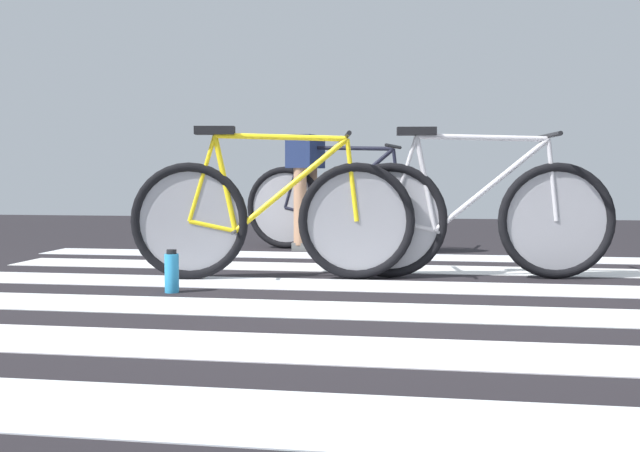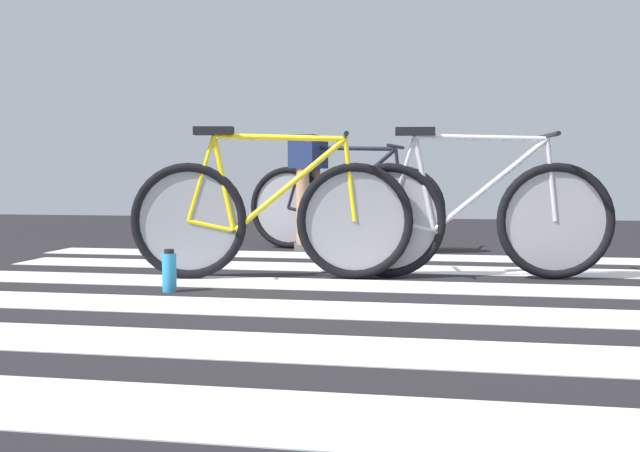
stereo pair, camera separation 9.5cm
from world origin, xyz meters
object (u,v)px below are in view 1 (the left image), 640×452
Objects in this scene: cyclist_3_of_3 at (306,176)px; water_bottle at (172,272)px; bicycle_1_of_3 at (272,217)px; bicycle_3_of_3 at (341,205)px; bicycle_2_of_3 at (472,216)px.

cyclist_3_of_3 is 4.18× the size of water_bottle.
bicycle_1_of_3 is 1.84m from cyclist_3_of_3.
cyclist_3_of_3 reaches higher than bicycle_1_of_3.
bicycle_1_of_3 is 1.78m from bicycle_3_of_3.
bicycle_2_of_3 is at bearing 1.99° from bicycle_1_of_3.
bicycle_3_of_3 is at bearing 0.00° from cyclist_3_of_3.
bicycle_2_of_3 is at bearing -40.55° from cyclist_3_of_3.
bicycle_1_of_3 reaches higher than water_bottle.
water_bottle is (-0.44, -0.56, -0.27)m from bicycle_1_of_3.
bicycle_1_of_3 is at bearing 52.06° from water_bottle.
bicycle_1_of_3 is 1.23m from bicycle_2_of_3.
bicycle_1_of_3 is 0.99× the size of bicycle_2_of_3.
bicycle_2_of_3 is at bearing -46.88° from bicycle_3_of_3.
cyclist_3_of_3 is at bearing 84.07° from bicycle_1_of_3.
bicycle_1_of_3 is at bearing -86.63° from bicycle_3_of_3.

